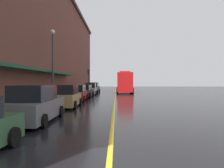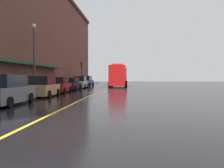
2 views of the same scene
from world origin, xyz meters
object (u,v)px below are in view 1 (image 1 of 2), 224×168
(traffic_light_near, at_px, (88,76))
(parking_meter_1, at_px, (79,88))
(parked_car_4, at_px, (84,91))
(street_lamp_left, at_px, (53,57))
(fire_truck, at_px, (125,83))
(parked_car_1, at_px, (36,105))
(parked_car_3, at_px, (77,93))
(parked_car_2, at_px, (66,97))
(parked_car_5, at_px, (91,89))
(parked_car_6, at_px, (94,88))
(parking_meter_0, at_px, (83,88))

(traffic_light_near, bearing_deg, parking_meter_1, -90.35)
(parked_car_4, distance_m, street_lamp_left, 8.54)
(fire_truck, xyz_separation_m, traffic_light_near, (-7.00, 2.97, 1.33))
(parked_car_1, height_order, parking_meter_1, parked_car_1)
(parked_car_3, bearing_deg, parked_car_2, -179.94)
(parked_car_5, bearing_deg, parked_car_2, 178.75)
(parked_car_3, bearing_deg, parked_car_1, 178.67)
(parked_car_5, relative_size, parked_car_6, 0.85)
(parked_car_4, bearing_deg, parked_car_2, -177.18)
(parked_car_6, xyz_separation_m, street_lamp_left, (-1.93, -18.43, 3.52))
(traffic_light_near, bearing_deg, parked_car_2, -86.61)
(parked_car_2, bearing_deg, parked_car_1, 177.79)
(fire_truck, relative_size, traffic_light_near, 1.97)
(parked_car_6, bearing_deg, parked_car_5, -176.75)
(parked_car_3, bearing_deg, traffic_light_near, 2.72)
(parked_car_1, bearing_deg, street_lamp_left, 11.00)
(fire_truck, xyz_separation_m, parking_meter_1, (-7.06, -7.19, -0.77))
(fire_truck, bearing_deg, parked_car_1, -11.05)
(parked_car_1, xyz_separation_m, traffic_light_near, (-1.29, 30.13, 2.27))
(parked_car_5, relative_size, fire_truck, 0.49)
(traffic_light_near, bearing_deg, parked_car_3, -86.02)
(parked_car_6, height_order, traffic_light_near, traffic_light_near)
(fire_truck, bearing_deg, parked_car_5, -46.43)
(parked_car_4, height_order, street_lamp_left, street_lamp_left)
(parking_meter_0, height_order, street_lamp_left, street_lamp_left)
(street_lamp_left, height_order, traffic_light_near, street_lamp_left)
(parking_meter_0, distance_m, parking_meter_1, 3.51)
(traffic_light_near, bearing_deg, parked_car_5, -79.97)
(parked_car_3, xyz_separation_m, parking_meter_1, (-1.36, 8.58, 0.26))
(parked_car_4, xyz_separation_m, fire_truck, (5.73, 10.40, 1.06))
(parked_car_5, distance_m, street_lamp_left, 13.39)
(parked_car_1, bearing_deg, parked_car_3, -0.92)
(parked_car_1, distance_m, parking_meter_0, 23.52)
(parked_car_5, xyz_separation_m, street_lamp_left, (-2.10, -12.74, 3.56))
(fire_truck, bearing_deg, parking_meter_1, -43.65)
(fire_truck, bearing_deg, parked_car_4, -28.04)
(parking_meter_1, relative_size, street_lamp_left, 0.19)
(parking_meter_1, height_order, street_lamp_left, street_lamp_left)
(parked_car_4, xyz_separation_m, traffic_light_near, (-1.27, 13.36, 2.39))
(parked_car_1, bearing_deg, parked_car_4, -0.78)
(traffic_light_near, bearing_deg, parked_car_1, -87.56)
(parked_car_1, height_order, parked_car_5, parked_car_1)
(parked_car_6, bearing_deg, parking_meter_1, 171.84)
(parked_car_5, bearing_deg, traffic_light_near, 8.82)
(parking_meter_0, relative_size, traffic_light_near, 0.31)
(parked_car_1, relative_size, fire_truck, 0.58)
(fire_truck, xyz_separation_m, parking_meter_0, (-7.06, -3.68, -0.77))
(parked_car_6, distance_m, parking_meter_1, 7.86)
(parked_car_3, distance_m, street_lamp_left, 4.61)
(parked_car_2, xyz_separation_m, parking_meter_0, (-1.48, 17.36, 0.22))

